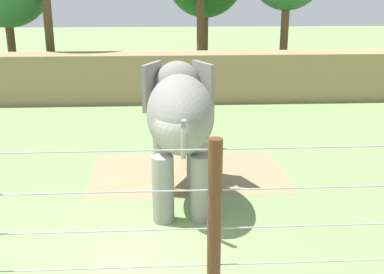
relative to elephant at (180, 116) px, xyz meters
The scene contains 6 objects.
ground_plane 3.59m from the elephant, 113.39° to the right, with size 120.00×120.00×0.00m, color #759956.
dirt_patch 2.82m from the elephant, 80.54° to the left, with size 5.61×3.41×0.01m, color #937F5B.
embankment_wall 11.41m from the elephant, 95.69° to the left, with size 36.00×1.80×2.26m, color #997F56.
elephant is the anchor object (origin of this frame).
enrichment_ball 3.35m from the elephant, 76.22° to the left, with size 0.94×0.94×0.94m, color gray.
cable_fence 5.83m from the elephant, 101.48° to the right, with size 9.62×0.18×3.43m.
Camera 1 is at (0.79, -8.48, 5.14)m, focal length 44.33 mm.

